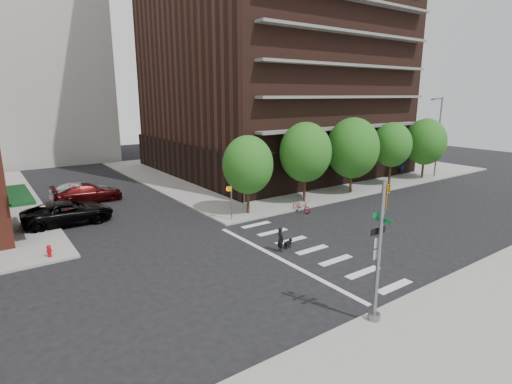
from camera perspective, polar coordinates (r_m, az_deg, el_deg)
The scene contains 19 objects.
ground at distance 23.41m, azimuth 2.55°, elevation -9.84°, with size 120.00×120.00×0.00m, color black.
sidewalk_ne at distance 53.44m, azimuth 4.45°, elevation 3.68°, with size 39.00×33.00×0.15m, color gray.
crosswalk at distance 24.73m, azimuth 6.64°, elevation -8.59°, with size 3.85×13.00×0.01m.
tree_a at distance 31.15m, azimuth -1.17°, elevation 3.90°, with size 4.00×4.00×5.90m.
tree_b at distance 34.76m, azimuth 7.08°, elevation 5.67°, with size 4.50×4.50×6.65m.
tree_c at distance 39.04m, azimuth 13.64°, elevation 6.12°, with size 5.00×5.00×6.80m.
tree_d at distance 43.73m, azimuth 18.86°, elevation 6.41°, with size 4.00×4.00×6.20m.
tree_e at distance 48.71m, azimuth 23.04°, elevation 6.62°, with size 4.50×4.50×6.35m.
traffic_signal at distance 17.20m, azimuth 17.09°, elevation -9.68°, with size 0.90×0.75×6.00m.
pedestrian_signal at distance 30.23m, azimuth -3.17°, elevation -0.66°, with size 2.18×0.67×2.60m.
fire_hydrant at distance 26.35m, azimuth -27.46°, elevation -7.41°, with size 0.24×0.24×0.73m.
streetlamp at distance 50.01m, azimuth 24.56°, elevation 7.84°, with size 2.14×0.22×9.00m.
parked_car_black at distance 32.65m, azimuth -25.22°, elevation -2.68°, with size 6.26×2.89×1.74m, color black.
parked_car_maroon at distance 38.60m, azimuth -22.88°, elevation -0.11°, with size 5.84×2.37×1.69m, color #3D090A.
parked_car_silver at distance 38.90m, azimuth -23.59°, elevation -0.06°, with size 5.19×1.81×1.71m, color #9D9EA3.
scooter at distance 32.76m, azimuth 6.50°, elevation -2.07°, with size 0.65×1.86×0.98m, color maroon.
dog_walker at distance 24.56m, azimuth 3.51°, elevation -6.77°, with size 0.37×0.56×1.53m, color black.
dog at distance 25.20m, azimuth 4.61°, elevation -7.26°, with size 0.67×0.31×0.55m.
pedestrian_far at distance 50.01m, azimuth 20.02°, elevation 3.31°, with size 0.67×0.86×1.76m, color navy.
Camera 1 is at (-13.25, -16.89, 9.35)m, focal length 28.00 mm.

